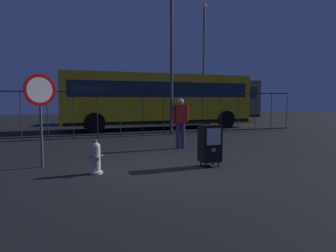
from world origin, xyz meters
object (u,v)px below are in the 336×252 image
bus_far (187,99)px  street_light_near_left (204,56)px  stop_sign (40,101)px  newspaper_box_primary (210,143)px  pedestrian (181,120)px  bus_near (158,98)px  street_light_near_right (172,42)px  fire_hydrant (96,158)px

bus_far → street_light_near_left: (0.35, -2.01, 2.84)m
stop_sign → newspaper_box_primary: bearing=-17.5°
bus_far → pedestrian: bearing=-108.0°
pedestrian → bus_near: bus_near is taller
newspaper_box_primary → street_light_near_right: (1.48, 6.83, 3.69)m
fire_hydrant → newspaper_box_primary: size_ratio=0.73×
pedestrian → bus_far: bearing=66.2°
street_light_near_left → newspaper_box_primary: bearing=-115.1°
fire_hydrant → stop_sign: bearing=136.7°
bus_near → street_light_near_right: size_ratio=1.43×
street_light_near_left → fire_hydrant: bearing=-124.9°
stop_sign → pedestrian: bearing=20.7°
newspaper_box_primary → pedestrian: (0.34, 2.80, 0.38)m
newspaper_box_primary → pedestrian: bearing=83.1°
pedestrian → street_light_near_left: street_light_near_left is taller
newspaper_box_primary → street_light_near_right: 7.91m
fire_hydrant → street_light_near_right: (4.18, 6.71, 3.91)m
bus_near → street_light_near_left: size_ratio=1.33×
street_light_near_left → street_light_near_right: (-4.22, -5.32, -0.29)m
street_light_near_left → stop_sign: bearing=-131.1°
pedestrian → stop_sign: bearing=-159.3°
newspaper_box_primary → bus_far: (5.34, 14.16, 1.14)m
newspaper_box_primary → street_light_near_left: street_light_near_left is taller
stop_sign → bus_near: 10.29m
bus_near → bus_far: same height
newspaper_box_primary → street_light_near_left: bearing=64.9°
bus_far → street_light_near_right: size_ratio=1.45×
fire_hydrant → pedestrian: bearing=41.3°
stop_sign → bus_far: size_ratio=0.21×
pedestrian → bus_near: 7.21m
stop_sign → pedestrian: size_ratio=1.34×
fire_hydrant → bus_far: 16.24m
fire_hydrant → bus_near: (4.45, 9.71, 1.36)m
bus_far → street_light_near_left: street_light_near_left is taller
pedestrian → bus_near: size_ratio=0.16×
newspaper_box_primary → bus_far: bus_far is taller
fire_hydrant → pedestrian: (3.04, 2.68, 0.60)m
fire_hydrant → stop_sign: 2.02m
newspaper_box_primary → stop_sign: size_ratio=0.46×
street_light_near_left → bus_near: bearing=-149.5°
pedestrian → bus_far: (5.00, 11.36, 0.76)m
street_light_near_left → street_light_near_right: street_light_near_left is taller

